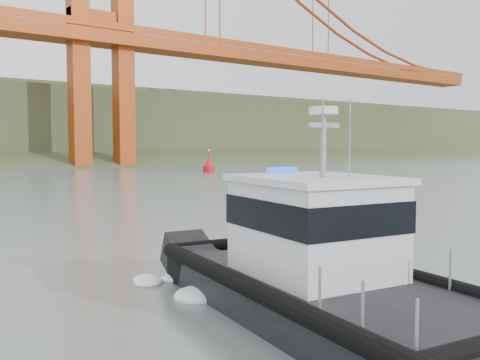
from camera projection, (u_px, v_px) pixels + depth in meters
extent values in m
plane|color=#546460|center=(361.00, 258.00, 19.51)|extent=(400.00, 400.00, 0.00)
cube|color=black|center=(279.00, 312.00, 12.01)|extent=(2.90, 10.83, 1.17)
cube|color=black|center=(369.00, 296.00, 13.27)|extent=(2.90, 10.83, 1.17)
cube|color=black|center=(340.00, 289.00, 12.18)|extent=(5.29, 9.78, 0.24)
cube|color=silver|center=(315.00, 229.00, 12.95)|extent=(3.44, 3.93, 2.25)
cube|color=black|center=(315.00, 212.00, 12.93)|extent=(3.51, 4.00, 0.73)
cube|color=silver|center=(315.00, 179.00, 12.87)|extent=(3.66, 4.15, 0.16)
cylinder|color=gray|center=(323.00, 146.00, 12.56)|extent=(0.16, 0.16, 1.76)
cylinder|color=white|center=(323.00, 111.00, 12.50)|extent=(0.68, 0.68, 0.18)
cylinder|color=red|center=(209.00, 170.00, 77.25)|extent=(1.69, 1.69, 1.13)
cone|color=red|center=(209.00, 162.00, 77.17)|extent=(1.32, 1.32, 1.69)
cylinder|color=red|center=(209.00, 154.00, 77.09)|extent=(0.15, 0.15, 0.94)
sphere|color=#E5D87F|center=(209.00, 150.00, 77.06)|extent=(0.28, 0.28, 0.28)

